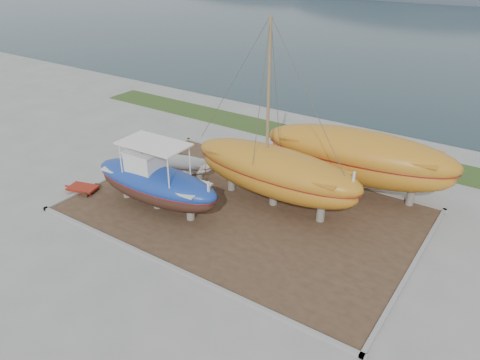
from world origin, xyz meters
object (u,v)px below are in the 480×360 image
Objects in this scene: blue_caique at (155,176)px; red_trailer at (83,189)px; orange_sailboat at (276,119)px; orange_bare_hull at (357,163)px; white_dinghy at (181,167)px.

red_trailer is (-4.92, -1.12, -1.81)m from blue_caique.
orange_sailboat reaches higher than orange_bare_hull.
orange_sailboat is 6.00m from orange_bare_hull.
orange_sailboat is at bearing 35.38° from blue_caique.
red_trailer is at bearing -150.55° from orange_bare_hull.
orange_sailboat is 12.24m from red_trailer.
white_dinghy is 1.67× the size of red_trailer.
orange_bare_hull is 4.46× the size of red_trailer.
white_dinghy reaches higher than red_trailer.
red_trailer is (-10.03, -5.03, -4.91)m from orange_sailboat.
orange_bare_hull is (3.12, 3.99, -3.21)m from orange_sailboat.
red_trailer is (-13.15, -9.01, -1.70)m from orange_bare_hull.
white_dinghy is at bearing -161.75° from orange_bare_hull.
orange_sailboat is (5.11, 3.90, 3.11)m from blue_caique.
orange_bare_hull reaches higher than white_dinghy.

